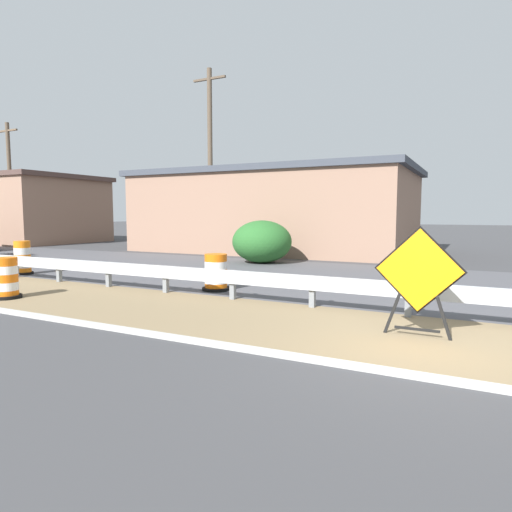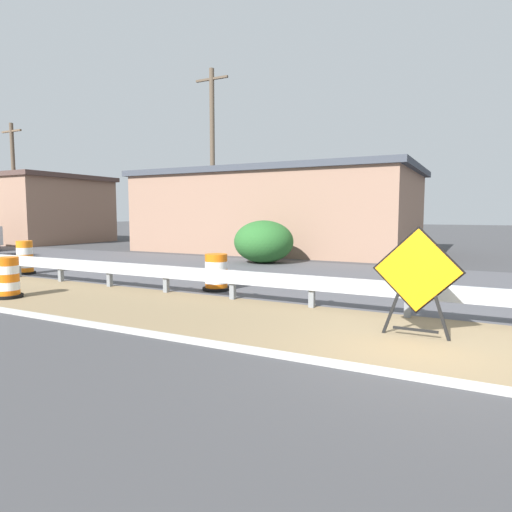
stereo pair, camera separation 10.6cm
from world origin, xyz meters
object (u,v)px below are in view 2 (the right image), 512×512
at_px(traffic_barrel_close, 8,280).
at_px(utility_pole_near, 212,160).
at_px(traffic_barrel_mid, 25,259).
at_px(utility_pole_mid, 14,183).
at_px(warning_sign_diamond, 417,276).
at_px(traffic_barrel_nearest, 216,274).

height_order(traffic_barrel_close, utility_pole_near, utility_pole_near).
bearing_deg(traffic_barrel_close, traffic_barrel_mid, 50.29).
bearing_deg(traffic_barrel_close, utility_pole_mid, 55.22).
distance_m(warning_sign_diamond, utility_pole_near, 16.15).
distance_m(traffic_barrel_nearest, traffic_barrel_close, 5.08).
xyz_separation_m(traffic_barrel_nearest, traffic_barrel_close, (-3.23, 3.92, 0.01)).
bearing_deg(utility_pole_mid, traffic_barrel_nearest, -111.83).
distance_m(traffic_barrel_close, traffic_barrel_mid, 4.58).
relative_size(utility_pole_near, utility_pole_mid, 1.18).
relative_size(traffic_barrel_nearest, utility_pole_near, 0.11).
height_order(traffic_barrel_nearest, utility_pole_mid, utility_pole_mid).
xyz_separation_m(warning_sign_diamond, utility_pole_mid, (10.38, 25.61, 2.96)).
distance_m(traffic_barrel_nearest, utility_pole_mid, 22.11).
height_order(traffic_barrel_nearest, traffic_barrel_close, traffic_barrel_close).
distance_m(traffic_barrel_mid, utility_pole_near, 10.17).
bearing_deg(utility_pole_near, traffic_barrel_nearest, -146.65).
xyz_separation_m(traffic_barrel_close, utility_pole_mid, (11.34, 16.33, 3.54)).
bearing_deg(warning_sign_diamond, traffic_barrel_close, -83.89).
height_order(warning_sign_diamond, traffic_barrel_mid, warning_sign_diamond).
xyz_separation_m(traffic_barrel_nearest, utility_pole_near, (8.82, 5.81, 4.25)).
height_order(utility_pole_near, utility_pole_mid, utility_pole_near).
bearing_deg(warning_sign_diamond, traffic_barrel_nearest, -112.79).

